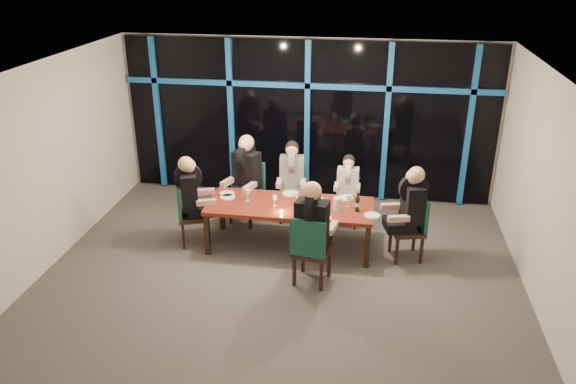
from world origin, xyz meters
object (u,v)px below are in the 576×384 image
diner_near_mid (313,218)px  diner_far_left (245,167)px  diner_end_right (410,200)px  chair_near_mid (310,248)px  chair_far_left (249,188)px  diner_far_right (348,180)px  wine_bottle (357,204)px  chair_far_mid (292,189)px  diner_end_left (191,188)px  diner_far_mid (292,170)px  chair_end_right (413,224)px  chair_end_left (188,211)px  water_pitcher (337,204)px  dining_table (290,208)px  chair_far_right (347,197)px

diner_near_mid → diner_far_left: bearing=-41.5°
diner_end_right → chair_near_mid: bearing=-68.7°
chair_far_left → diner_far_right: bearing=22.3°
diner_far_left → wine_bottle: diner_far_left is taller
chair_far_mid → diner_far_left: 0.94m
chair_far_mid → diner_end_left: bearing=-146.7°
diner_far_left → diner_far_mid: diner_far_left is taller
diner_end_left → chair_end_right: bearing=-109.4°
chair_end_right → chair_near_mid: bearing=-69.7°
diner_near_mid → diner_far_right: bearing=-90.8°
chair_far_mid → chair_end_left: 1.92m
chair_near_mid → diner_end_left: (-2.02, 0.96, 0.37)m
chair_end_left → wine_bottle: wine_bottle is taller
chair_end_right → diner_far_left: bearing=-120.5°
diner_far_mid → chair_end_left: bearing=-149.7°
chair_end_left → chair_near_mid: bearing=-134.2°
chair_far_mid → diner_far_right: size_ratio=1.17×
diner_far_mid → diner_far_right: size_ratio=1.14×
chair_near_mid → diner_near_mid: diner_near_mid is taller
diner_far_left → water_pitcher: size_ratio=4.95×
chair_end_right → chair_end_left: bearing=-103.1°
diner_end_right → diner_near_mid: size_ratio=0.96×
chair_far_left → diner_far_left: size_ratio=1.03×
chair_far_left → wine_bottle: 2.14m
dining_table → diner_near_mid: bearing=-64.1°
chair_far_left → diner_far_mid: diner_far_mid is taller
chair_far_left → diner_end_left: size_ratio=1.09×
chair_far_left → diner_far_mid: (0.74, 0.11, 0.34)m
diner_far_left → diner_near_mid: 2.20m
diner_end_right → chair_far_left: bearing=-123.3°
chair_near_mid → diner_far_right: (0.40, 1.98, 0.23)m
chair_far_mid → chair_far_left: bearing=-170.3°
diner_far_right → chair_far_left: bearing=-177.7°
dining_table → chair_far_right: size_ratio=2.99×
diner_far_right → diner_end_right: size_ratio=0.84×
chair_far_left → chair_far_mid: chair_far_left is taller
diner_far_mid → chair_near_mid: bearing=-79.3°
chair_far_left → chair_far_mid: bearing=34.5°
wine_bottle → chair_far_right: bearing=100.6°
diner_far_right → water_pitcher: (-0.10, -1.04, 0.02)m
chair_far_mid → wine_bottle: wine_bottle is taller
dining_table → diner_end_right: diner_end_right is taller
chair_end_left → diner_end_right: (3.48, 0.05, 0.42)m
dining_table → chair_near_mid: (0.45, -1.06, -0.08)m
water_pitcher → chair_end_right: bearing=0.3°
chair_near_mid → water_pitcher: 1.02m
dining_table → chair_far_left: (-0.86, 0.86, -0.08)m
chair_far_left → wine_bottle: chair_far_left is taller
chair_far_mid → chair_end_left: (-1.52, -1.17, 0.02)m
chair_far_left → water_pitcher: (1.60, -0.97, 0.25)m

